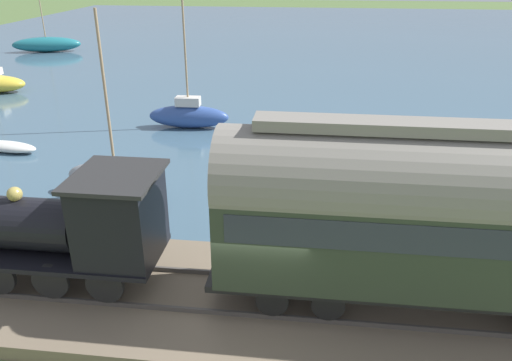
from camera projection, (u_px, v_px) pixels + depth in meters
ground_plane at (255, 313)px, 12.32m from camera, size 200.00×200.00×0.00m
harbor_water at (306, 43)px, 51.15m from camera, size 80.00×80.00×0.01m
rail_embankment at (256, 302)px, 12.38m from camera, size 4.81×56.00×0.50m
steam_locomotive at (73, 223)px, 12.08m from camera, size 2.16×5.51×3.37m
passenger_coach at (439, 212)px, 10.79m from camera, size 2.25×10.11×4.50m
sailboat_blue at (189, 115)px, 25.45m from camera, size 1.21×4.14×8.23m
sailboat_teal at (47, 44)px, 46.10m from camera, size 3.28×6.28×8.57m
sailboat_gray at (116, 179)px, 18.15m from camera, size 1.62×4.01×6.57m
rowboat_off_pier at (485, 166)px, 20.51m from camera, size 2.90×2.30×0.32m
rowboat_mid_harbor at (8, 147)px, 22.46m from camera, size 1.36×3.07×0.45m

